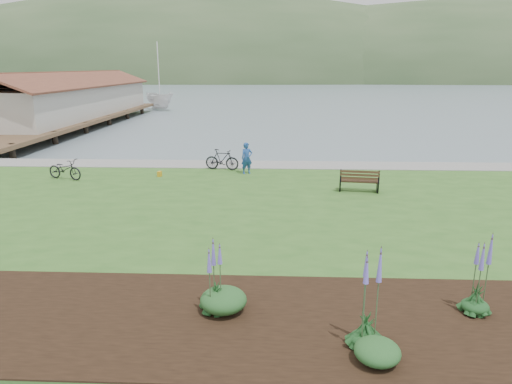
{
  "coord_description": "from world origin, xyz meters",
  "views": [
    {
      "loc": [
        0.78,
        -18.81,
        5.87
      ],
      "look_at": [
        0.07,
        -2.26,
        1.3
      ],
      "focal_mm": 32.0,
      "sensor_mm": 36.0,
      "label": 1
    }
  ],
  "objects_px": {
    "person": "(247,156)",
    "sailboat": "(161,110)",
    "bicycle_a": "(65,169)",
    "park_bench": "(359,180)"
  },
  "relations": [
    {
      "from": "park_bench",
      "to": "bicycle_a",
      "type": "height_order",
      "value": "park_bench"
    },
    {
      "from": "person",
      "to": "sailboat",
      "type": "relative_size",
      "value": 0.07
    },
    {
      "from": "park_bench",
      "to": "bicycle_a",
      "type": "relative_size",
      "value": 0.91
    },
    {
      "from": "park_bench",
      "to": "bicycle_a",
      "type": "distance_m",
      "value": 14.41
    },
    {
      "from": "person",
      "to": "sailboat",
      "type": "xyz_separation_m",
      "value": [
        -14.67,
        40.6,
        -1.37
      ]
    },
    {
      "from": "park_bench",
      "to": "person",
      "type": "height_order",
      "value": "person"
    },
    {
      "from": "park_bench",
      "to": "person",
      "type": "bearing_deg",
      "value": 154.68
    },
    {
      "from": "sailboat",
      "to": "bicycle_a",
      "type": "bearing_deg",
      "value": -121.26
    },
    {
      "from": "park_bench",
      "to": "bicycle_a",
      "type": "xyz_separation_m",
      "value": [
        -14.31,
        1.77,
        -0.01
      ]
    },
    {
      "from": "bicycle_a",
      "to": "sailboat",
      "type": "distance_m",
      "value": 42.64
    }
  ]
}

